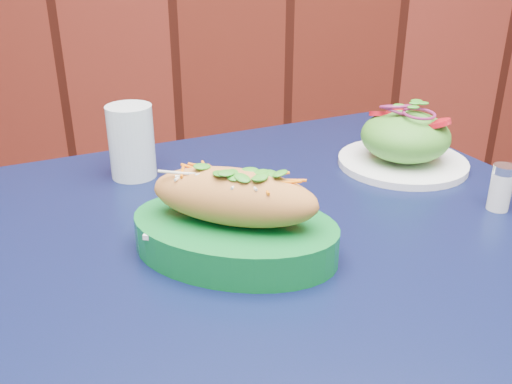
{
  "coord_description": "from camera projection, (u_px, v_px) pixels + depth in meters",
  "views": [
    {
      "loc": [
        0.13,
        0.97,
        1.12
      ],
      "look_at": [
        0.18,
        1.64,
        0.81
      ],
      "focal_mm": 40.0,
      "sensor_mm": 36.0,
      "label": 1
    }
  ],
  "objects": [
    {
      "name": "salad_plate",
      "position": [
        405.0,
        141.0,
        0.96
      ],
      "size": [
        0.22,
        0.22,
        0.11
      ],
      "rotation": [
        0.0,
        0.0,
        -0.06
      ],
      "color": "white",
      "rests_on": "cafe_table"
    },
    {
      "name": "cafe_table",
      "position": [
        300.0,
        276.0,
        0.82
      ],
      "size": [
        1.04,
        1.04,
        0.75
      ],
      "rotation": [
        0.0,
        0.0,
        0.37
      ],
      "color": "black",
      "rests_on": "ground"
    },
    {
      "name": "water_glass",
      "position": [
        132.0,
        142.0,
        0.91
      ],
      "size": [
        0.07,
        0.07,
        0.12
      ],
      "primitive_type": "cylinder",
      "color": "silver",
      "rests_on": "cafe_table"
    },
    {
      "name": "salt_shaker",
      "position": [
        501.0,
        188.0,
        0.81
      ],
      "size": [
        0.03,
        0.03,
        0.07
      ],
      "color": "white",
      "rests_on": "cafe_table"
    },
    {
      "name": "banh_mi_basket",
      "position": [
        234.0,
        220.0,
        0.69
      ],
      "size": [
        0.3,
        0.25,
        0.12
      ],
      "rotation": [
        0.0,
        0.0,
        -0.37
      ],
      "color": "#0C6B28",
      "rests_on": "cafe_table"
    }
  ]
}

